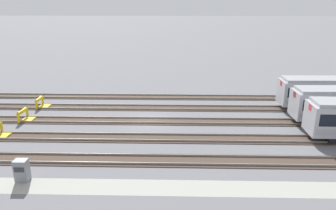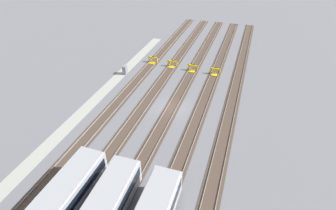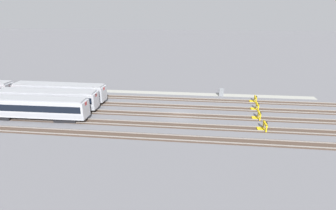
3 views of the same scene
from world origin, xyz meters
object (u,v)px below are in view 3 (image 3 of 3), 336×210
(subway_car_front_row_leftmost, at_px, (33,108))
(bumper_stop_far_inner_track, at_px, (263,127))
(bumper_stop_middle_track, at_px, (258,116))
(electrical_cabinet, at_px, (221,92))
(subway_car_front_row_left_inner, at_px, (47,99))
(bumper_stop_nearest_track, at_px, (254,99))
(bumper_stop_near_inner_track, at_px, (256,107))
(subway_car_front_row_rightmost, at_px, (60,92))

(subway_car_front_row_leftmost, xyz_separation_m, bumper_stop_far_inner_track, (-36.40, -0.06, -1.53))
(bumper_stop_far_inner_track, bearing_deg, bumper_stop_middle_track, -90.46)
(bumper_stop_far_inner_track, bearing_deg, electrical_cabinet, -72.70)
(subway_car_front_row_left_inner, relative_size, electrical_cabinet, 11.29)
(bumper_stop_nearest_track, relative_size, bumper_stop_middle_track, 1.00)
(bumper_stop_near_inner_track, xyz_separation_m, bumper_stop_middle_track, (0.54, 4.26, 0.00))
(subway_car_front_row_left_inner, bearing_deg, bumper_stop_nearest_track, -167.10)
(bumper_stop_middle_track, bearing_deg, bumper_stop_far_inner_track, 89.54)
(subway_car_front_row_leftmost, relative_size, bumper_stop_middle_track, 8.97)
(bumper_stop_near_inner_track, height_order, electrical_cabinet, electrical_cabinet)
(bumper_stop_near_inner_track, bearing_deg, bumper_stop_middle_track, 82.72)
(subway_car_front_row_rightmost, relative_size, electrical_cabinet, 11.28)
(subway_car_front_row_leftmost, distance_m, bumper_stop_nearest_track, 39.66)
(bumper_stop_near_inner_track, bearing_deg, electrical_cabinet, -53.27)
(subway_car_front_row_leftmost, bearing_deg, bumper_stop_far_inner_track, -179.91)
(bumper_stop_nearest_track, height_order, bumper_stop_middle_track, same)
(bumper_stop_far_inner_track, relative_size, electrical_cabinet, 1.25)
(subway_car_front_row_leftmost, relative_size, subway_car_front_row_rightmost, 1.00)
(bumper_stop_nearest_track, distance_m, bumper_stop_middle_track, 8.59)
(bumper_stop_middle_track, relative_size, electrical_cabinet, 1.26)
(subway_car_front_row_leftmost, height_order, bumper_stop_nearest_track, subway_car_front_row_leftmost)
(subway_car_front_row_left_inner, xyz_separation_m, bumper_stop_far_inner_track, (-36.40, 4.22, -1.53))
(subway_car_front_row_left_inner, distance_m, bumper_stop_near_inner_track, 37.26)
(subway_car_front_row_left_inner, distance_m, subway_car_front_row_rightmost, 4.35)
(bumper_stop_middle_track, bearing_deg, subway_car_front_row_left_inner, 0.09)
(bumper_stop_far_inner_track, bearing_deg, bumper_stop_near_inner_track, -93.88)
(subway_car_front_row_rightmost, height_order, bumper_stop_nearest_track, subway_car_front_row_rightmost)
(bumper_stop_far_inner_track, distance_m, electrical_cabinet, 16.74)
(subway_car_front_row_leftmost, xyz_separation_m, subway_car_front_row_rightmost, (-0.00, -8.63, 0.00))
(subway_car_front_row_leftmost, distance_m, subway_car_front_row_rightmost, 8.63)
(bumper_stop_nearest_track, height_order, bumper_stop_far_inner_track, same)
(subway_car_front_row_leftmost, bearing_deg, subway_car_front_row_left_inner, -90.00)
(subway_car_front_row_leftmost, height_order, bumper_stop_middle_track, subway_car_front_row_leftmost)
(bumper_stop_middle_track, bearing_deg, bumper_stop_nearest_track, -97.01)
(subway_car_front_row_rightmost, relative_size, bumper_stop_middle_track, 8.98)
(subway_car_front_row_left_inner, relative_size, bumper_stop_nearest_track, 8.99)
(bumper_stop_middle_track, height_order, bumper_stop_far_inner_track, same)
(bumper_stop_nearest_track, bearing_deg, bumper_stop_near_inner_track, 83.26)
(subway_car_front_row_rightmost, distance_m, bumper_stop_nearest_track, 37.75)
(subway_car_front_row_rightmost, distance_m, bumper_stop_near_inner_track, 37.01)
(subway_car_front_row_left_inner, bearing_deg, bumper_stop_far_inner_track, 173.39)
(subway_car_front_row_leftmost, xyz_separation_m, subway_car_front_row_left_inner, (0.00, -4.28, 0.00))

